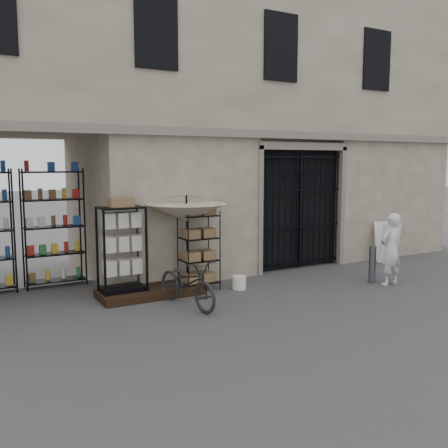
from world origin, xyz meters
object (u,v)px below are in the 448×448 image
bicycle (187,306)px  shopkeeper (389,285)px  display_cabinet (122,254)px  market_umbrella (187,208)px  white_bucket (239,283)px  wire_rack (199,251)px  steel_bollard (372,265)px  easel_sign (387,242)px

bicycle → shopkeeper: bicycle is taller
display_cabinet → shopkeeper: bearing=-36.2°
market_umbrella → shopkeeper: market_umbrella is taller
white_bucket → shopkeeper: white_bucket is taller
wire_rack → white_bucket: (0.74, -0.40, -0.67)m
white_bucket → bicycle: (-1.48, -0.60, -0.14)m
steel_bollard → wire_rack: bearing=158.9°
display_cabinet → market_umbrella: market_umbrella is taller
display_cabinet → easel_sign: 7.10m
bicycle → easel_sign: (6.24, 1.02, 0.54)m
shopkeeper → display_cabinet: bearing=-21.9°
easel_sign → wire_rack: bearing=-159.2°
steel_bollard → easel_sign: size_ratio=0.78×
display_cabinet → wire_rack: bearing=-21.3°
display_cabinet → wire_rack: 1.60m
shopkeeper → easel_sign: (1.75, 1.70, 0.54)m
white_bucket → steel_bollard: steel_bollard is taller
wire_rack → market_umbrella: 0.93m
white_bucket → bicycle: 1.60m
wire_rack → bicycle: bearing=-109.6°
wire_rack → market_umbrella: bearing=167.2°
market_umbrella → bicycle: bearing=-115.2°
white_bucket → display_cabinet: bearing=168.0°
market_umbrella → bicycle: market_umbrella is taller
market_umbrella → steel_bollard: market_umbrella is taller
wire_rack → shopkeeper: size_ratio=1.06×
display_cabinet → steel_bollard: (5.14, -1.47, -0.48)m
wire_rack → shopkeeper: bearing=-7.3°
white_bucket → shopkeeper: (3.01, -1.28, -0.14)m
bicycle → market_umbrella: bearing=55.5°
wire_rack → easel_sign: bearing=17.1°
white_bucket → shopkeeper: bearing=-23.0°
wire_rack → shopkeeper: wire_rack is taller
wire_rack → easel_sign: wire_rack is taller
bicycle → easel_sign: bearing=-0.0°
shopkeeper → easel_sign: 2.50m
market_umbrella → easel_sign: market_umbrella is taller
easel_sign → bicycle: bearing=-150.1°
display_cabinet → white_bucket: bearing=-29.8°
white_bucket → easel_sign: bearing=5.1°
display_cabinet → shopkeeper: size_ratio=1.15×
white_bucket → bicycle: bearing=-157.8°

